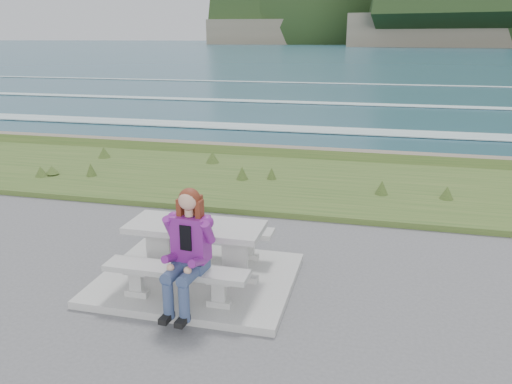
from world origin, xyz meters
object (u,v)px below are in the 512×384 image
Objects in this scene: seated_woman at (186,267)px; picnic_table at (196,236)px; bench_seaward at (213,233)px; bench_landward at (176,275)px.

picnic_table is at bearing 108.11° from seated_woman.
bench_seaward is 1.56m from seated_woman.
seated_woman is (0.19, -1.54, 0.19)m from bench_seaward.
seated_woman reaches higher than bench_landward.
picnic_table is 1.00× the size of bench_landward.
bench_landward is 1.40m from bench_seaward.
picnic_table is 0.86m from seated_woman.
seated_woman is at bearing -77.49° from picnic_table.
picnic_table is at bearing 90.00° from bench_landward.
picnic_table reaches higher than bench_landward.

